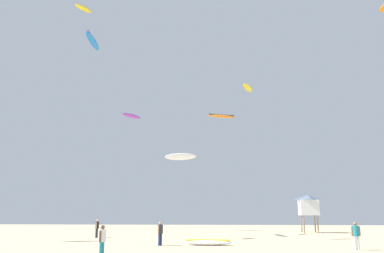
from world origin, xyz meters
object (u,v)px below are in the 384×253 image
object	(u,v)px
person_foreground	(102,239)
kite_aloft_0	(221,116)
person_midground	(160,231)
person_left	(97,227)
kite_aloft_4	(92,41)
kite_aloft_7	(132,116)
kite_aloft_6	(83,8)
kite_grounded_near	(208,242)
kite_aloft_5	(248,88)
person_right	(356,233)
lifeguard_tower	(308,205)
kite_aloft_2	(180,157)

from	to	relation	value
person_foreground	kite_aloft_0	size ratio (longest dim) A/B	0.60
person_midground	person_left	world-z (taller)	person_left
kite_aloft_4	kite_aloft_7	bearing A→B (deg)	-35.77
kite_aloft_6	kite_grounded_near	bearing A→B (deg)	-39.02
person_midground	kite_aloft_0	bearing A→B (deg)	89.02
kite_aloft_7	person_left	bearing A→B (deg)	152.96
kite_aloft_5	person_right	bearing A→B (deg)	-80.20
person_left	kite_aloft_4	world-z (taller)	kite_aloft_4
lifeguard_tower	kite_aloft_4	xyz separation A→B (m)	(-23.00, -8.53, 16.88)
kite_aloft_2	person_right	bearing A→B (deg)	-61.72
lifeguard_tower	kite_aloft_0	size ratio (longest dim) A/B	1.59
person_right	person_foreground	bearing A→B (deg)	-67.30
kite_aloft_6	lifeguard_tower	bearing A→B (deg)	15.09
kite_aloft_0	kite_aloft_5	distance (m)	19.52
person_left	kite_aloft_4	xyz separation A→B (m)	(-2.22, 2.28, 19.00)
person_midground	kite_grounded_near	xyz separation A→B (m)	(3.21, 0.57, -0.74)
person_foreground	lifeguard_tower	world-z (taller)	lifeguard_tower
kite_grounded_near	kite_aloft_5	bearing A→B (deg)	79.42
kite_aloft_5	kite_aloft_7	xyz separation A→B (m)	(-11.48, -17.53, -7.95)
person_left	kite_aloft_6	distance (m)	24.56
kite_aloft_2	kite_aloft_6	bearing A→B (deg)	-133.36
kite_aloft_5	kite_aloft_2	bearing A→B (deg)	-171.83
kite_aloft_4	kite_aloft_7	world-z (taller)	kite_aloft_4
person_foreground	kite_aloft_7	distance (m)	17.61
kite_aloft_4	kite_aloft_6	xyz separation A→B (m)	(-1.95, 1.80, 4.86)
kite_aloft_0	kite_aloft_7	xyz separation A→B (m)	(-8.07, -0.11, 0.17)
kite_aloft_5	person_foreground	bearing A→B (deg)	-105.96
kite_aloft_7	person_midground	bearing A→B (deg)	-59.48
lifeguard_tower	kite_aloft_5	world-z (taller)	kite_aloft_5
person_left	kite_aloft_0	world-z (taller)	kite_aloft_0
kite_aloft_5	kite_aloft_7	world-z (taller)	kite_aloft_5
kite_aloft_0	kite_aloft_4	size ratio (longest dim) A/B	0.57
kite_aloft_0	kite_aloft_5	world-z (taller)	kite_aloft_5
person_right	kite_aloft_7	distance (m)	20.75
kite_aloft_4	kite_aloft_5	size ratio (longest dim) A/B	1.21
kite_aloft_0	kite_aloft_4	distance (m)	16.91
person_right	kite_aloft_5	bearing A→B (deg)	-169.76
person_right	kite_grounded_near	distance (m)	9.43
person_midground	kite_aloft_0	world-z (taller)	kite_aloft_0
lifeguard_tower	kite_aloft_2	bearing A→B (deg)	165.82
kite_aloft_6	kite_aloft_5	bearing A→B (deg)	32.01
person_left	kite_aloft_5	bearing A→B (deg)	-128.37
person_right	person_left	bearing A→B (deg)	-118.16
person_foreground	lifeguard_tower	bearing A→B (deg)	73.97
person_midground	person_right	size ratio (longest dim) A/B	0.97
person_foreground	kite_aloft_5	bearing A→B (deg)	87.49
person_midground	person_right	distance (m)	12.38
person_left	kite_aloft_4	bearing A→B (deg)	-41.27
person_foreground	person_right	distance (m)	14.81
kite_grounded_near	kite_aloft_2	xyz separation A→B (m)	(-4.55, 22.25, 9.04)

